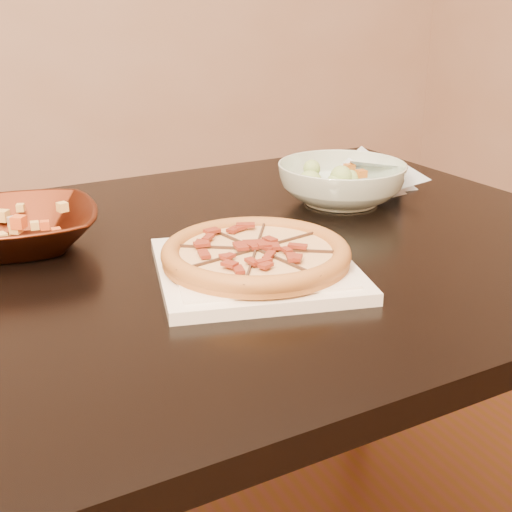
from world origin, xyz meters
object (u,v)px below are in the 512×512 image
at_px(plate, 256,269).
at_px(salad_bowl, 342,183).
at_px(pizza, 256,253).
at_px(bronze_bowl, 17,229).
at_px(dining_table, 161,312).

xyz_separation_m(plate, salad_bowl, (0.31, 0.26, 0.03)).
height_order(plate, salad_bowl, salad_bowl).
relative_size(pizza, bronze_bowl, 1.08).
height_order(plate, pizza, pizza).
bearing_deg(plate, salad_bowl, 40.00).
bearing_deg(salad_bowl, pizza, -140.00).
relative_size(plate, salad_bowl, 1.38).
height_order(pizza, salad_bowl, salad_bowl).
distance_m(plate, bronze_bowl, 0.40).
height_order(bronze_bowl, salad_bowl, salad_bowl).
distance_m(plate, salad_bowl, 0.40).
relative_size(dining_table, pizza, 5.81).
bearing_deg(bronze_bowl, plate, -42.86).
bearing_deg(plate, bronze_bowl, 137.14).
xyz_separation_m(dining_table, salad_bowl, (0.42, 0.13, 0.13)).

